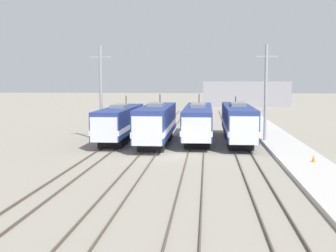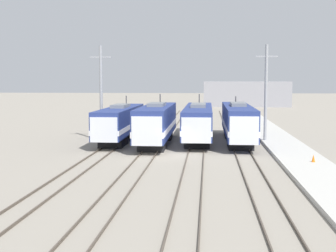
% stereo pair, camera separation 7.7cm
% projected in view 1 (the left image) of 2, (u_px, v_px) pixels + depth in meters
% --- Properties ---
extents(ground_plane, '(400.00, 400.00, 0.00)m').
position_uv_depth(ground_plane, '(172.00, 155.00, 42.20)').
color(ground_plane, gray).
extents(rail_pair_far_left, '(1.51, 120.00, 0.15)m').
position_uv_depth(rail_pair_far_left, '(102.00, 153.00, 42.72)').
color(rail_pair_far_left, '#4C4238').
rests_on(rail_pair_far_left, ground_plane).
extents(rail_pair_center_left, '(1.51, 120.00, 0.15)m').
position_uv_depth(rail_pair_center_left, '(148.00, 154.00, 42.37)').
color(rail_pair_center_left, '#4C4238').
rests_on(rail_pair_center_left, ground_plane).
extents(rail_pair_center_right, '(1.51, 120.00, 0.15)m').
position_uv_depth(rail_pair_center_right, '(196.00, 155.00, 42.01)').
color(rail_pair_center_right, '#4C4238').
rests_on(rail_pair_center_right, ground_plane).
extents(rail_pair_far_right, '(1.51, 120.00, 0.15)m').
position_uv_depth(rail_pair_far_right, '(244.00, 155.00, 41.66)').
color(rail_pair_far_right, '#4C4238').
rests_on(rail_pair_far_right, ground_plane).
extents(locomotive_far_left, '(2.86, 17.06, 4.92)m').
position_uv_depth(locomotive_far_left, '(120.00, 122.00, 51.39)').
color(locomotive_far_left, black).
rests_on(locomotive_far_left, ground_plane).
extents(locomotive_center_left, '(3.00, 16.32, 5.19)m').
position_uv_depth(locomotive_center_left, '(156.00, 123.00, 48.69)').
color(locomotive_center_left, black).
rests_on(locomotive_center_left, ground_plane).
extents(locomotive_center_right, '(3.02, 19.86, 5.06)m').
position_uv_depth(locomotive_center_right, '(198.00, 122.00, 52.18)').
color(locomotive_center_right, black).
rests_on(locomotive_center_right, ground_plane).
extents(locomotive_far_right, '(2.88, 18.35, 4.87)m').
position_uv_depth(locomotive_far_right, '(238.00, 122.00, 50.35)').
color(locomotive_far_right, black).
rests_on(locomotive_far_right, ground_plane).
extents(catenary_tower_left, '(2.36, 0.33, 10.51)m').
position_uv_depth(catenary_tower_left, '(101.00, 92.00, 51.44)').
color(catenary_tower_left, gray).
rests_on(catenary_tower_left, ground_plane).
extents(catenary_tower_right, '(2.36, 0.33, 10.51)m').
position_uv_depth(catenary_tower_right, '(266.00, 92.00, 49.97)').
color(catenary_tower_right, gray).
rests_on(catenary_tower_right, ground_plane).
extents(platform, '(4.00, 120.00, 0.31)m').
position_uv_depth(platform, '(296.00, 155.00, 41.28)').
color(platform, '#B7B5AD').
rests_on(platform, ground_plane).
extents(traffic_cone, '(0.28, 0.28, 0.59)m').
position_uv_depth(traffic_cone, '(313.00, 158.00, 36.86)').
color(traffic_cone, orange).
rests_on(traffic_cone, platform).
extents(depot_building, '(21.71, 11.40, 6.36)m').
position_uv_depth(depot_building, '(245.00, 94.00, 121.39)').
color(depot_building, gray).
rests_on(depot_building, ground_plane).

